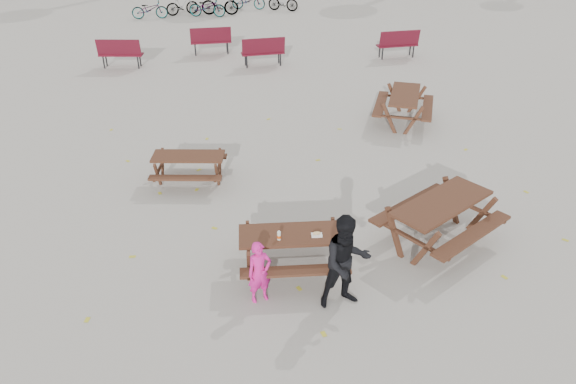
{
  "coord_description": "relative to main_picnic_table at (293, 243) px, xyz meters",
  "views": [
    {
      "loc": [
        -0.67,
        -7.75,
        6.08
      ],
      "look_at": [
        0.0,
        1.0,
        1.0
      ],
      "focal_mm": 35.0,
      "sensor_mm": 36.0,
      "label": 1
    }
  ],
  "objects": [
    {
      "name": "bicycle_row",
      "position": [
        -2.1,
        19.92,
        -0.13
      ],
      "size": [
        7.86,
        2.44,
        1.06
      ],
      "color": "black",
      "rests_on": "ground"
    },
    {
      "name": "park_bench_row",
      "position": [
        -0.53,
        12.33,
        -0.07
      ],
      "size": [
        11.47,
        2.28,
        1.03
      ],
      "color": "maroon",
      "rests_on": "ground"
    },
    {
      "name": "picnic_table_north",
      "position": [
        -2.0,
        3.33,
        -0.25
      ],
      "size": [
        1.65,
        1.38,
        0.67
      ],
      "primitive_type": null,
      "rotation": [
        0.0,
        0.0,
        -0.09
      ],
      "color": "#351E13",
      "rests_on": "ground"
    },
    {
      "name": "food_tray",
      "position": [
        0.39,
        -0.1,
        0.21
      ],
      "size": [
        0.18,
        0.11,
        0.03
      ],
      "primitive_type": "cube",
      "color": "white",
      "rests_on": "main_picnic_table"
    },
    {
      "name": "bread_roll",
      "position": [
        0.39,
        -0.1,
        0.25
      ],
      "size": [
        0.14,
        0.06,
        0.05
      ],
      "primitive_type": "ellipsoid",
      "color": "tan",
      "rests_on": "food_tray"
    },
    {
      "name": "main_picnic_table",
      "position": [
        0.0,
        0.0,
        0.0
      ],
      "size": [
        1.8,
        1.45,
        0.78
      ],
      "color": "#351E13",
      "rests_on": "ground"
    },
    {
      "name": "child",
      "position": [
        -0.58,
        -0.71,
        -0.04
      ],
      "size": [
        0.46,
        0.39,
        1.09
      ],
      "primitive_type": "imported",
      "rotation": [
        0.0,
        0.0,
        0.36
      ],
      "color": "#DD1B89",
      "rests_on": "ground"
    },
    {
      "name": "fallen_leaves",
      "position": [
        0.5,
        2.5,
        -0.58
      ],
      "size": [
        11.0,
        11.0,
        0.01
      ],
      "primitive_type": null,
      "color": "gold",
      "rests_on": "ground"
    },
    {
      "name": "soda_bottle",
      "position": [
        -0.24,
        -0.16,
        0.26
      ],
      "size": [
        0.07,
        0.07,
        0.17
      ],
      "color": "silver",
      "rests_on": "main_picnic_table"
    },
    {
      "name": "picnic_table_far",
      "position": [
        3.57,
        6.33,
        -0.18
      ],
      "size": [
        2.05,
        2.28,
        0.82
      ],
      "primitive_type": null,
      "rotation": [
        0.0,
        0.0,
        1.25
      ],
      "color": "#351E13",
      "rests_on": "ground"
    },
    {
      "name": "adult",
      "position": [
        0.76,
        -0.9,
        0.23
      ],
      "size": [
        0.9,
        0.76,
        1.62
      ],
      "primitive_type": "imported",
      "rotation": [
        0.0,
        0.0,
        0.2
      ],
      "color": "black",
      "rests_on": "ground"
    },
    {
      "name": "picnic_table_east",
      "position": [
        2.76,
        0.64,
        -0.14
      ],
      "size": [
        2.64,
        2.56,
        0.89
      ],
      "primitive_type": null,
      "rotation": [
        0.0,
        0.0,
        0.64
      ],
      "color": "#351E13",
      "rests_on": "ground"
    },
    {
      "name": "ground",
      "position": [
        0.0,
        0.0,
        -0.59
      ],
      "size": [
        80.0,
        80.0,
        0.0
      ],
      "primitive_type": "plane",
      "color": "gray",
      "rests_on": "ground"
    }
  ]
}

